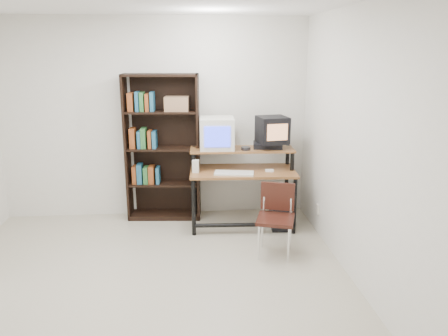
{
  "coord_description": "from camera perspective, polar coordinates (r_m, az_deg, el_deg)",
  "views": [
    {
      "loc": [
        0.42,
        -3.74,
        2.18
      ],
      "look_at": [
        0.83,
        1.1,
        0.86
      ],
      "focal_mm": 35.0,
      "sensor_mm": 36.0,
      "label": 1
    }
  ],
  "objects": [
    {
      "name": "school_chair",
      "position": [
        4.81,
        6.84,
        -5.74
      ],
      "size": [
        0.48,
        0.48,
        0.78
      ],
      "rotation": [
        0.0,
        0.0,
        -0.29
      ],
      "color": "black",
      "rests_on": "floor"
    },
    {
      "name": "mousepad",
      "position": [
        5.4,
        6.01,
        -0.59
      ],
      "size": [
        0.25,
        0.22,
        0.01
      ],
      "primitive_type": "cube",
      "rotation": [
        0.0,
        0.0,
        -0.21
      ],
      "color": "black",
      "rests_on": "computer_desk"
    },
    {
      "name": "right_wall",
      "position": [
        4.16,
        17.61,
        2.2
      ],
      "size": [
        0.01,
        4.0,
        2.6
      ],
      "primitive_type": "cube",
      "color": "silver",
      "rests_on": "floor"
    },
    {
      "name": "cd_spindle",
      "position": [
        5.42,
        2.86,
        2.5
      ],
      "size": [
        0.14,
        0.14,
        0.05
      ],
      "primitive_type": "cylinder",
      "rotation": [
        0.0,
        0.0,
        -0.22
      ],
      "color": "#26262B",
      "rests_on": "computer_desk"
    },
    {
      "name": "mouse",
      "position": [
        5.4,
        5.95,
        -0.38
      ],
      "size": [
        0.11,
        0.07,
        0.03
      ],
      "primitive_type": "cube",
      "rotation": [
        0.0,
        0.0,
        -0.11
      ],
      "color": "white",
      "rests_on": "mousepad"
    },
    {
      "name": "pc_tower",
      "position": [
        5.62,
        7.14,
        -5.49
      ],
      "size": [
        0.23,
        0.46,
        0.42
      ],
      "primitive_type": "cube",
      "rotation": [
        0.0,
        0.0,
        -0.07
      ],
      "color": "black",
      "rests_on": "floor"
    },
    {
      "name": "vcr",
      "position": [
        5.56,
        5.72,
        2.92
      ],
      "size": [
        0.39,
        0.31,
        0.08
      ],
      "primitive_type": "cube",
      "rotation": [
        0.0,
        0.0,
        -0.14
      ],
      "color": "black",
      "rests_on": "computer_desk"
    },
    {
      "name": "desk_speaker",
      "position": [
        5.32,
        -3.72,
        0.15
      ],
      "size": [
        0.09,
        0.08,
        0.17
      ],
      "primitive_type": "cube",
      "rotation": [
        0.0,
        0.0,
        -0.13
      ],
      "color": "beige",
      "rests_on": "computer_desk"
    },
    {
      "name": "computer_desk",
      "position": [
        5.47,
        2.43,
        -0.58
      ],
      "size": [
        1.33,
        0.71,
        0.98
      ],
      "rotation": [
        0.0,
        0.0,
        -0.05
      ],
      "color": "brown",
      "rests_on": "floor"
    },
    {
      "name": "floor",
      "position": [
        4.35,
        -10.09,
        -15.25
      ],
      "size": [
        4.0,
        4.0,
        0.01
      ],
      "primitive_type": "cube",
      "color": "#B7AF98",
      "rests_on": "ground"
    },
    {
      "name": "front_wall",
      "position": [
        2.0,
        -16.8,
        -11.81
      ],
      "size": [
        4.0,
        0.01,
        2.6
      ],
      "primitive_type": "cube",
      "color": "silver",
      "rests_on": "floor"
    },
    {
      "name": "wall_outlet",
      "position": [
        5.47,
        12.14,
        -5.3
      ],
      "size": [
        0.02,
        0.08,
        0.12
      ],
      "primitive_type": "cube",
      "color": "beige",
      "rests_on": "right_wall"
    },
    {
      "name": "back_wall",
      "position": [
        5.82,
        -9.02,
        6.28
      ],
      "size": [
        4.0,
        0.01,
        2.6
      ],
      "primitive_type": "cube",
      "color": "silver",
      "rests_on": "floor"
    },
    {
      "name": "crt_tv",
      "position": [
        5.51,
        6.33,
        4.98
      ],
      "size": [
        0.4,
        0.4,
        0.33
      ],
      "rotation": [
        0.0,
        0.0,
        0.17
      ],
      "color": "black",
      "rests_on": "vcr"
    },
    {
      "name": "bookshelf",
      "position": [
        5.74,
        -8.03,
        2.82
      ],
      "size": [
        0.97,
        0.39,
        1.9
      ],
      "rotation": [
        0.0,
        0.0,
        -0.08
      ],
      "color": "black",
      "rests_on": "floor"
    },
    {
      "name": "keyboard",
      "position": [
        5.26,
        1.33,
        -0.75
      ],
      "size": [
        0.5,
        0.29,
        0.03
      ],
      "primitive_type": "cube",
      "rotation": [
        0.0,
        0.0,
        -0.18
      ],
      "color": "beige",
      "rests_on": "computer_desk"
    },
    {
      "name": "crt_monitor",
      "position": [
        5.48,
        -0.93,
        4.52
      ],
      "size": [
        0.44,
        0.45,
        0.4
      ],
      "rotation": [
        0.0,
        0.0,
        -0.05
      ],
      "color": "beige",
      "rests_on": "computer_desk"
    }
  ]
}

